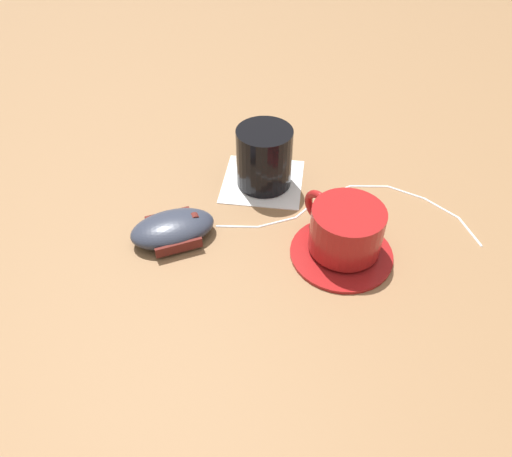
{
  "coord_description": "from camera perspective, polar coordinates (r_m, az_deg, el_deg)",
  "views": [
    {
      "loc": [
        0.12,
        0.43,
        0.45
      ],
      "look_at": [
        0.0,
        0.01,
        0.03
      ],
      "focal_mm": 35.0,
      "sensor_mm": 36.0,
      "label": 1
    }
  ],
  "objects": [
    {
      "name": "saucer",
      "position": [
        0.62,
        9.73,
        -2.68
      ],
      "size": [
        0.13,
        0.13,
        0.01
      ],
      "primitive_type": "cylinder",
      "color": "maroon",
      "rests_on": "ground"
    },
    {
      "name": "napkin_under_glass",
      "position": [
        0.72,
        0.77,
        5.45
      ],
      "size": [
        0.15,
        0.15,
        0.0
      ],
      "primitive_type": "cube",
      "rotation": [
        0.0,
        0.0,
        -0.42
      ],
      "color": "white",
      "rests_on": "ground"
    },
    {
      "name": "mouse_cable",
      "position": [
        0.69,
        11.33,
        2.38
      ],
      "size": [
        0.32,
        0.16,
        0.0
      ],
      "color": "white",
      "rests_on": "ground"
    },
    {
      "name": "coffee_cup",
      "position": [
        0.61,
        10.17,
        0.03
      ],
      "size": [
        0.09,
        0.11,
        0.06
      ],
      "color": "maroon",
      "rests_on": "saucer"
    },
    {
      "name": "computer_mouse",
      "position": [
        0.64,
        -9.49,
        0.01
      ],
      "size": [
        0.11,
        0.07,
        0.03
      ],
      "color": "#2D3342",
      "rests_on": "ground"
    },
    {
      "name": "drinking_glass",
      "position": [
        0.7,
        0.94,
        8.14
      ],
      "size": [
        0.08,
        0.08,
        0.08
      ],
      "primitive_type": "cylinder",
      "color": "black",
      "rests_on": "napkin_under_glass"
    },
    {
      "name": "ground_plane",
      "position": [
        0.64,
        -0.27,
        -1.21
      ],
      "size": [
        3.0,
        3.0,
        0.0
      ],
      "primitive_type": "plane",
      "color": "olive"
    }
  ]
}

